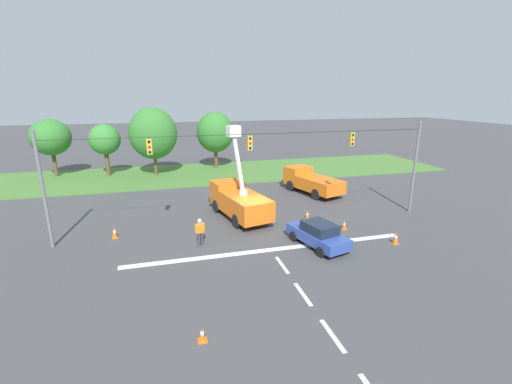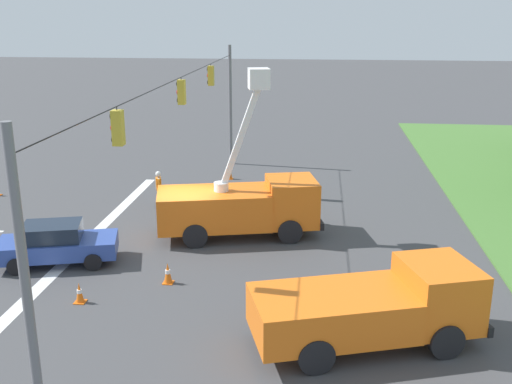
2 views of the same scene
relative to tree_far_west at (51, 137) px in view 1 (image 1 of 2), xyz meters
The scene contains 17 objects.
ground_plane 27.90m from the tree_far_west, 49.06° to the right, with size 200.00×200.00×0.00m, color #424244.
grass_verge 18.80m from the tree_far_west, ahead, with size 56.00×12.00×0.10m, color #477533.
lane_markings 32.15m from the tree_far_west, 55.48° to the right, with size 17.60×15.25×0.01m.
signal_gantry 27.55m from the tree_far_west, 49.03° to the right, with size 26.20×0.33×7.20m.
tree_far_west is the anchor object (origin of this frame).
tree_west 5.85m from the tree_far_west, 11.08° to the right, with size 3.43×3.14×5.95m.
tree_centre 11.31m from the tree_far_west, 11.90° to the right, with size 5.32×4.85×7.77m.
tree_east 18.45m from the tree_far_west, ahead, with size 4.58×4.41×7.10m.
utility_truck_bucket_lift 25.57m from the tree_far_west, 46.79° to the right, with size 3.88×7.08×6.93m.
utility_truck_support_near 29.12m from the tree_far_west, 28.27° to the right, with size 4.24×6.86×2.25m.
sedan_blue 32.85m from the tree_far_west, 49.91° to the right, with size 2.81×4.61×1.56m.
road_worker 27.10m from the tree_far_west, 58.73° to the right, with size 0.62×0.36×1.77m.
traffic_cone_foreground_left 34.57m from the tree_far_west, 67.63° to the right, with size 0.36×0.36×0.62m.
traffic_cone_foreground_right 30.50m from the tree_far_west, 42.56° to the right, with size 0.36×0.36×0.76m.
traffic_cone_mid_left 22.48m from the tree_far_west, 67.07° to the right, with size 0.36×0.36×0.79m.
traffic_cone_mid_right 36.91m from the tree_far_west, 45.07° to the right, with size 0.36×0.36×0.82m.
traffic_cone_near_bucket 33.44m from the tree_far_west, 43.70° to the right, with size 0.36×0.36×0.69m.
Camera 1 is at (-5.88, -22.15, 9.13)m, focal length 24.00 mm.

